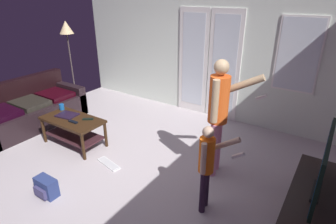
% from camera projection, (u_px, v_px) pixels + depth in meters
% --- Properties ---
extents(ground_plane, '(5.78, 5.19, 0.02)m').
position_uv_depth(ground_plane, '(115.00, 170.00, 4.00)').
color(ground_plane, '#B7ADB2').
extents(wall_back_with_doors, '(5.78, 0.09, 2.74)m').
position_uv_depth(wall_back_with_doors, '(202.00, 49.00, 5.39)').
color(wall_back_with_doors, silver).
rests_on(wall_back_with_doors, ground_plane).
extents(leather_couch, '(0.89, 1.96, 0.85)m').
position_uv_depth(leather_couch, '(29.00, 111.00, 5.22)').
color(leather_couch, black).
rests_on(leather_couch, ground_plane).
extents(coffee_table, '(1.05, 0.54, 0.47)m').
position_uv_depth(coffee_table, '(73.00, 126.00, 4.53)').
color(coffee_table, '#321F0F').
rests_on(coffee_table, ground_plane).
extents(tv_stand, '(0.50, 1.48, 0.44)m').
position_uv_depth(tv_stand, '(311.00, 209.00, 2.97)').
color(tv_stand, black).
rests_on(tv_stand, ground_plane).
extents(flat_screen_tv, '(0.08, 1.07, 0.66)m').
position_uv_depth(flat_screen_tv, '(323.00, 166.00, 2.75)').
color(flat_screen_tv, black).
rests_on(flat_screen_tv, tv_stand).
extents(person_adult, '(0.66, 0.50, 1.63)m').
position_uv_depth(person_adult, '(219.00, 109.00, 3.56)').
color(person_adult, pink).
rests_on(person_adult, ground_plane).
extents(person_child, '(0.45, 0.34, 1.09)m').
position_uv_depth(person_child, '(207.00, 162.00, 3.03)').
color(person_child, '#2B1B2F').
rests_on(person_child, ground_plane).
extents(floor_lamp, '(0.29, 0.29, 1.80)m').
position_uv_depth(floor_lamp, '(67.00, 34.00, 5.88)').
color(floor_lamp, '#2E2521').
rests_on(floor_lamp, ground_plane).
extents(backpack, '(0.30, 0.19, 0.25)m').
position_uv_depth(backpack, '(46.00, 187.00, 3.45)').
color(backpack, navy).
rests_on(backpack, ground_plane).
extents(loose_keyboard, '(0.46, 0.22, 0.02)m').
position_uv_depth(loose_keyboard, '(109.00, 164.00, 4.12)').
color(loose_keyboard, white).
rests_on(loose_keyboard, ground_plane).
extents(laptop_closed, '(0.36, 0.31, 0.02)m').
position_uv_depth(laptop_closed, '(67.00, 115.00, 4.58)').
color(laptop_closed, black).
rests_on(laptop_closed, coffee_table).
extents(cup_near_edge, '(0.08, 0.08, 0.10)m').
position_uv_depth(cup_near_edge, '(62.00, 107.00, 4.80)').
color(cup_near_edge, '#1655A0').
rests_on(cup_near_edge, coffee_table).
extents(tv_remote_black, '(0.17, 0.05, 0.02)m').
position_uv_depth(tv_remote_black, '(73.00, 122.00, 4.35)').
color(tv_remote_black, black).
rests_on(tv_remote_black, coffee_table).
extents(dvd_remote_slim, '(0.17, 0.14, 0.02)m').
position_uv_depth(dvd_remote_slim, '(88.00, 119.00, 4.44)').
color(dvd_remote_slim, black).
rests_on(dvd_remote_slim, coffee_table).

